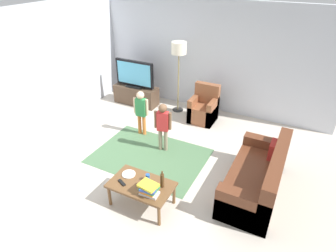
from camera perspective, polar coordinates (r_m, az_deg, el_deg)
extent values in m
plane|color=beige|center=(5.46, -2.92, -8.75)|extent=(7.80, 7.80, 0.00)
cube|color=silver|center=(7.29, 8.91, 13.35)|extent=(6.00, 0.12, 2.70)
cube|color=silver|center=(6.67, -26.53, 8.88)|extent=(0.12, 6.00, 2.70)
cube|color=#4C724C|center=(5.81, -3.72, -5.96)|extent=(2.20, 1.60, 0.01)
cube|color=#4C3828|center=(7.85, -6.36, 6.20)|extent=(1.20, 0.44, 0.50)
cube|color=black|center=(7.88, -6.50, 5.07)|extent=(1.10, 0.32, 0.03)
cube|color=black|center=(7.73, -6.56, 7.93)|extent=(0.44, 0.28, 0.03)
cube|color=black|center=(7.61, -6.71, 10.40)|extent=(1.10, 0.07, 0.68)
cube|color=#59B2D8|center=(7.58, -6.87, 10.31)|extent=(1.00, 0.01, 0.58)
cube|color=brown|center=(5.10, 16.74, -10.55)|extent=(0.80, 1.80, 0.42)
cube|color=brown|center=(4.95, 20.52, -9.46)|extent=(0.20, 1.80, 0.86)
cube|color=brown|center=(4.45, 14.59, -15.86)|extent=(0.80, 0.20, 0.60)
cube|color=brown|center=(5.69, 18.63, -5.00)|extent=(0.80, 0.20, 0.60)
cube|color=#B22823|center=(5.33, 20.15, -4.51)|extent=(0.10, 0.32, 0.32)
cube|color=brown|center=(6.98, 6.98, 2.55)|extent=(0.60, 0.60, 0.42)
cube|color=brown|center=(7.06, 7.75, 5.01)|extent=(0.60, 0.16, 0.90)
cube|color=brown|center=(7.01, 5.20, 3.62)|extent=(0.12, 0.60, 0.60)
cube|color=brown|center=(6.87, 8.90, 2.77)|extent=(0.12, 0.60, 0.60)
cylinder|color=#262626|center=(7.54, 1.97, 3.29)|extent=(0.28, 0.28, 0.02)
cylinder|color=#99844C|center=(7.23, 2.07, 8.59)|extent=(0.03, 0.03, 1.50)
cylinder|color=silver|center=(6.95, 2.21, 15.33)|extent=(0.36, 0.36, 0.28)
cylinder|color=orange|center=(6.44, -5.69, 0.37)|extent=(0.08, 0.08, 0.47)
cylinder|color=orange|center=(6.40, -4.79, 0.19)|extent=(0.08, 0.08, 0.47)
cube|color=#338C4C|center=(6.22, -5.43, 3.76)|extent=(0.24, 0.15, 0.40)
sphere|color=beige|center=(6.09, -5.56, 6.16)|extent=(0.17, 0.17, 0.17)
cylinder|color=beige|center=(6.27, -6.62, 4.13)|extent=(0.06, 0.06, 0.36)
cylinder|color=beige|center=(6.15, -4.23, 3.72)|extent=(0.06, 0.06, 0.36)
cylinder|color=gray|center=(5.87, -1.53, -2.72)|extent=(0.08, 0.08, 0.47)
cylinder|color=gray|center=(5.85, -0.46, -2.86)|extent=(0.08, 0.08, 0.47)
cube|color=red|center=(5.63, -1.04, 0.97)|extent=(0.25, 0.17, 0.41)
sphere|color=brown|center=(5.49, -1.07, 3.59)|extent=(0.17, 0.17, 0.17)
cylinder|color=brown|center=(5.65, -2.46, 1.31)|extent=(0.06, 0.06, 0.37)
cylinder|color=brown|center=(5.59, 0.39, 0.98)|extent=(0.06, 0.06, 0.37)
cube|color=brown|center=(4.56, -5.37, -11.65)|extent=(1.00, 0.60, 0.04)
cylinder|color=brown|center=(4.76, -11.61, -13.48)|extent=(0.05, 0.05, 0.38)
cylinder|color=brown|center=(4.39, -1.82, -17.49)|extent=(0.05, 0.05, 0.38)
cylinder|color=brown|center=(5.05, -8.14, -10.10)|extent=(0.05, 0.05, 0.38)
cylinder|color=brown|center=(4.70, 1.21, -13.47)|extent=(0.05, 0.05, 0.38)
cube|color=white|center=(4.36, -3.73, -13.26)|extent=(0.29, 0.18, 0.04)
cube|color=orange|center=(4.35, -3.76, -12.63)|extent=(0.23, 0.22, 0.04)
cube|color=#388C4C|center=(4.33, -3.80, -12.36)|extent=(0.27, 0.22, 0.03)
cube|color=#334CA5|center=(4.29, -3.83, -12.24)|extent=(0.26, 0.24, 0.04)
cube|color=yellow|center=(4.28, -3.97, -11.75)|extent=(0.30, 0.25, 0.04)
cylinder|color=#4C3319|center=(4.41, -1.17, -10.85)|extent=(0.06, 0.06, 0.24)
cylinder|color=#4C3319|center=(4.31, -1.19, -9.35)|extent=(0.02, 0.02, 0.06)
cube|color=black|center=(4.59, -9.22, -11.10)|extent=(0.17, 0.12, 0.02)
cylinder|color=#2659B2|center=(4.56, -4.07, -10.22)|extent=(0.07, 0.07, 0.12)
cylinder|color=white|center=(4.74, -7.87, -9.51)|extent=(0.22, 0.22, 0.02)
cube|color=silver|center=(4.72, -7.67, -9.48)|extent=(0.15, 0.03, 0.01)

